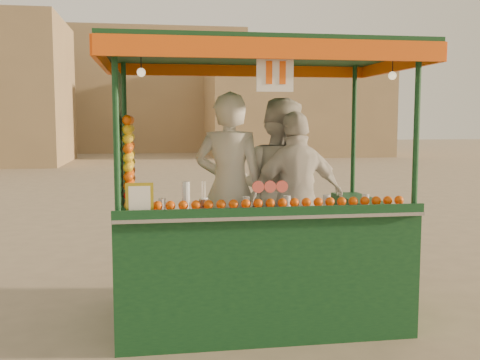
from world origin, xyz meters
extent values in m
plane|color=#776955|center=(0.00, 0.00, 0.00)|extent=(90.00, 90.00, 0.00)
cube|color=#9B7F58|center=(7.00, 24.00, 2.50)|extent=(9.00, 6.00, 5.00)
cube|color=#9B7F58|center=(-2.00, 30.00, 3.50)|extent=(14.00, 7.00, 7.00)
cube|color=#0D321A|center=(0.46, -0.09, 0.14)|extent=(2.49, 1.53, 0.29)
cylinder|color=black|center=(-0.40, -0.09, 0.17)|extent=(0.34, 0.10, 0.34)
cylinder|color=black|center=(1.32, -0.09, 0.17)|extent=(0.34, 0.10, 0.34)
cube|color=#0D321A|center=(0.46, -0.71, 0.67)|extent=(2.49, 0.29, 0.77)
cube|color=#0D321A|center=(-0.64, 0.01, 0.67)|extent=(0.29, 1.24, 0.77)
cube|color=#0D321A|center=(1.56, 0.01, 0.67)|extent=(0.29, 1.24, 0.77)
cube|color=#B2B2B7|center=(0.46, -0.68, 1.07)|extent=(2.49, 0.44, 0.03)
cylinder|color=#0D321A|center=(-0.74, -0.80, 1.72)|extent=(0.05, 0.05, 1.34)
cylinder|color=#0D321A|center=(1.66, -0.80, 1.72)|extent=(0.05, 0.05, 1.34)
cylinder|color=#0D321A|center=(-0.74, 0.63, 1.72)|extent=(0.05, 0.05, 1.34)
cylinder|color=#0D321A|center=(1.66, 0.63, 1.72)|extent=(0.05, 0.05, 1.34)
cube|color=#0D321A|center=(0.46, -0.09, 2.43)|extent=(2.68, 1.72, 0.08)
cube|color=#F1560D|center=(0.46, -0.95, 2.35)|extent=(2.68, 0.04, 0.15)
cube|color=#F1560D|center=(0.46, 0.77, 2.35)|extent=(2.68, 0.04, 0.15)
cube|color=#F1560D|center=(-0.88, -0.09, 2.35)|extent=(0.04, 1.72, 0.15)
cube|color=#F1560D|center=(1.80, -0.09, 2.35)|extent=(0.04, 1.72, 0.15)
cylinder|color=#D44A40|center=(0.44, -0.80, 1.30)|extent=(0.10, 0.02, 0.10)
cube|color=gold|center=(-0.57, -0.80, 1.21)|extent=(0.21, 0.02, 0.27)
cube|color=white|center=(0.46, -0.87, 2.18)|extent=(0.29, 0.01, 0.29)
sphere|color=#FFE5B2|center=(-0.54, -0.74, 2.18)|extent=(0.07, 0.07, 0.07)
sphere|color=#FFE5B2|center=(1.47, -0.74, 2.18)|extent=(0.07, 0.07, 0.07)
imported|color=silver|center=(0.24, 0.04, 1.18)|extent=(0.76, 0.62, 1.79)
imported|color=beige|center=(0.74, 0.18, 1.16)|extent=(1.07, 1.04, 1.74)
imported|color=silver|center=(0.85, -0.08, 1.10)|extent=(1.00, 0.55, 1.62)
camera|label=1|loc=(-0.48, -5.11, 1.82)|focal=42.14mm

